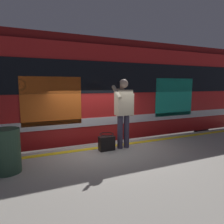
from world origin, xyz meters
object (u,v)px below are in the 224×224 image
(handbag, at_px, (107,143))
(passenger, at_px, (123,108))
(trash_bin, at_px, (7,151))
(train_carriage, at_px, (102,90))

(handbag, bearing_deg, passenger, -177.35)
(handbag, xyz_separation_m, trash_bin, (2.14, 0.43, 0.21))
(train_carriage, distance_m, handbag, 3.05)
(train_carriage, distance_m, trash_bin, 4.46)
(passenger, relative_size, handbag, 4.15)
(handbag, distance_m, trash_bin, 2.19)
(trash_bin, bearing_deg, train_carriage, -135.11)
(train_carriage, distance_m, passenger, 2.69)
(passenger, distance_m, trash_bin, 2.71)
(train_carriage, bearing_deg, trash_bin, 44.89)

